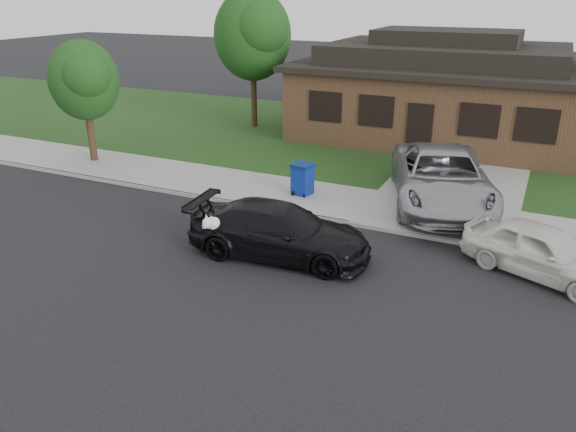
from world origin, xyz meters
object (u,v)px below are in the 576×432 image
at_px(minivan, 441,177).
at_px(recycling_bin, 302,179).
at_px(white_compact, 542,251).
at_px(sedan, 279,231).

bearing_deg(minivan, recycling_bin, 175.38).
xyz_separation_m(white_compact, recycling_bin, (-7.36, 2.52, 0.01)).
height_order(sedan, white_compact, sedan).
distance_m(sedan, recycling_bin, 4.43).
relative_size(sedan, minivan, 0.80).
height_order(minivan, recycling_bin, minivan).
bearing_deg(recycling_bin, minivan, 22.07).
bearing_deg(minivan, white_compact, -66.63).
xyz_separation_m(minivan, white_compact, (3.10, -3.53, -0.35)).
height_order(white_compact, recycling_bin, white_compact).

